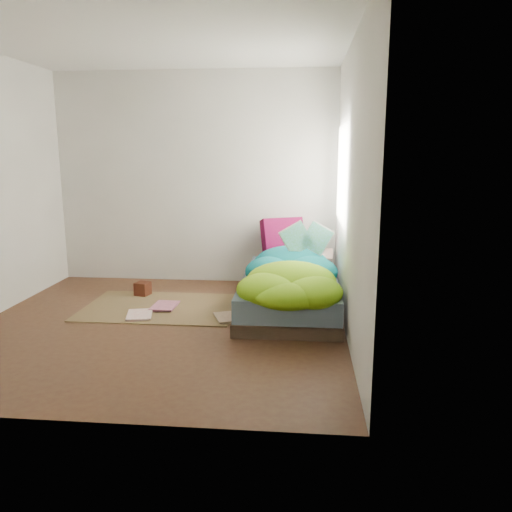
{
  "coord_description": "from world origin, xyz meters",
  "views": [
    {
      "loc": [
        1.34,
        -4.42,
        1.62
      ],
      "look_at": [
        0.85,
        0.75,
        0.54
      ],
      "focal_mm": 35.0,
      "sensor_mm": 36.0,
      "label": 1
    }
  ],
  "objects_px": {
    "bed": "(290,291)",
    "floor_book_b": "(153,306)",
    "pillow_magenta": "(283,239)",
    "wooden_box": "(143,289)",
    "floor_book_a": "(127,315)",
    "open_book": "(307,229)"
  },
  "relations": [
    {
      "from": "bed",
      "to": "floor_book_b",
      "type": "relative_size",
      "value": 5.88
    },
    {
      "from": "bed",
      "to": "floor_book_b",
      "type": "xyz_separation_m",
      "value": [
        -1.44,
        -0.21,
        -0.14
      ]
    },
    {
      "from": "pillow_magenta",
      "to": "wooden_box",
      "type": "xyz_separation_m",
      "value": [
        -1.59,
        -0.56,
        -0.51
      ]
    },
    {
      "from": "bed",
      "to": "floor_book_a",
      "type": "xyz_separation_m",
      "value": [
        -1.61,
        -0.53,
        -0.14
      ]
    },
    {
      "from": "pillow_magenta",
      "to": "floor_book_b",
      "type": "distance_m",
      "value": 1.77
    },
    {
      "from": "open_book",
      "to": "floor_book_b",
      "type": "bearing_deg",
      "value": -176.09
    },
    {
      "from": "bed",
      "to": "wooden_box",
      "type": "xyz_separation_m",
      "value": [
        -1.7,
        0.25,
        -0.08
      ]
    },
    {
      "from": "floor_book_a",
      "to": "wooden_box",
      "type": "bearing_deg",
      "value": 82.86
    },
    {
      "from": "bed",
      "to": "wooden_box",
      "type": "relative_size",
      "value": 13.52
    },
    {
      "from": "pillow_magenta",
      "to": "open_book",
      "type": "xyz_separation_m",
      "value": [
        0.28,
        -0.68,
        0.23
      ]
    },
    {
      "from": "floor_book_a",
      "to": "floor_book_b",
      "type": "bearing_deg",
      "value": 49.22
    },
    {
      "from": "open_book",
      "to": "floor_book_a",
      "type": "bearing_deg",
      "value": -167.46
    },
    {
      "from": "wooden_box",
      "to": "floor_book_a",
      "type": "height_order",
      "value": "wooden_box"
    },
    {
      "from": "wooden_box",
      "to": "floor_book_b",
      "type": "distance_m",
      "value": 0.52
    },
    {
      "from": "bed",
      "to": "floor_book_b",
      "type": "height_order",
      "value": "bed"
    },
    {
      "from": "pillow_magenta",
      "to": "wooden_box",
      "type": "relative_size",
      "value": 3.4
    },
    {
      "from": "bed",
      "to": "wooden_box",
      "type": "height_order",
      "value": "bed"
    },
    {
      "from": "open_book",
      "to": "wooden_box",
      "type": "relative_size",
      "value": 3.14
    },
    {
      "from": "bed",
      "to": "pillow_magenta",
      "type": "xyz_separation_m",
      "value": [
        -0.11,
        0.81,
        0.42
      ]
    },
    {
      "from": "bed",
      "to": "pillow_magenta",
      "type": "bearing_deg",
      "value": 97.81
    },
    {
      "from": "floor_book_b",
      "to": "floor_book_a",
      "type": "bearing_deg",
      "value": -115.31
    },
    {
      "from": "bed",
      "to": "floor_book_a",
      "type": "bearing_deg",
      "value": -161.7
    }
  ]
}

